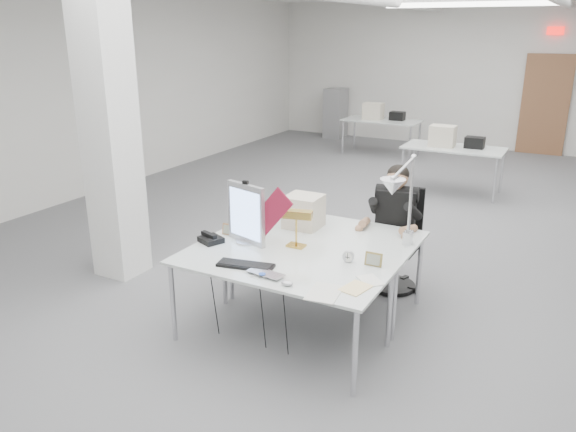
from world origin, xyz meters
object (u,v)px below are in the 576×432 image
object	(u,v)px
monitor	(246,213)
beige_monitor	(304,211)
desk_phone	(211,240)
architect_lamp	(402,208)
laptop	(262,276)
office_chair	(395,244)
seated_person	(396,208)
desk_main	(280,265)
bankers_lamp	(296,226)

from	to	relation	value
monitor	beige_monitor	xyz separation A→B (m)	(0.27, 0.61, -0.12)
desk_phone	architect_lamp	size ratio (longest dim) A/B	0.24
desk_phone	beige_monitor	size ratio (longest dim) A/B	0.59
desk_phone	architect_lamp	world-z (taller)	architect_lamp
monitor	laptop	xyz separation A→B (m)	(0.51, -0.59, -0.26)
office_chair	laptop	xyz separation A→B (m)	(-0.50, -1.82, 0.27)
desk_phone	office_chair	bearing A→B (deg)	69.78
beige_monitor	architect_lamp	size ratio (longest dim) A/B	0.41
laptop	seated_person	bearing A→B (deg)	82.01
desk_main	laptop	world-z (taller)	laptop
seated_person	desk_phone	bearing A→B (deg)	-143.71
laptop	bankers_lamp	size ratio (longest dim) A/B	0.82
desk_main	monitor	world-z (taller)	monitor
desk_main	architect_lamp	distance (m)	1.14
office_chair	desk_phone	bearing A→B (deg)	-142.66
office_chair	seated_person	distance (m)	0.41
laptop	desk_phone	distance (m)	0.91
architect_lamp	desk_phone	bearing A→B (deg)	-145.62
office_chair	beige_monitor	distance (m)	1.05
seated_person	bankers_lamp	xyz separation A→B (m)	(-0.57, -1.06, 0.04)
office_chair	bankers_lamp	bearing A→B (deg)	-126.50
desk_main	architect_lamp	bearing A→B (deg)	40.32
desk_phone	beige_monitor	bearing A→B (deg)	77.24
office_chair	architect_lamp	bearing A→B (deg)	-80.25
architect_lamp	bankers_lamp	bearing A→B (deg)	-146.71
laptop	desk_phone	world-z (taller)	desk_phone
beige_monitor	architect_lamp	bearing A→B (deg)	-12.91
office_chair	bankers_lamp	distance (m)	1.33
seated_person	desk_phone	size ratio (longest dim) A/B	4.21
beige_monitor	bankers_lamp	bearing A→B (deg)	-71.39
seated_person	monitor	distance (m)	1.56
desk_main	seated_person	size ratio (longest dim) A/B	2.17
laptop	bankers_lamp	distance (m)	0.73
bankers_lamp	beige_monitor	bearing A→B (deg)	95.16
bankers_lamp	desk_main	bearing A→B (deg)	-96.56
monitor	bankers_lamp	bearing A→B (deg)	29.57
desk_main	bankers_lamp	size ratio (longest dim) A/B	4.74
monitor	beige_monitor	size ratio (longest dim) A/B	1.64
desk_main	bankers_lamp	xyz separation A→B (m)	(-0.06, 0.40, 0.20)
seated_person	desk_phone	distance (m)	1.87
desk_main	beige_monitor	bearing A→B (deg)	104.53
seated_person	desk_phone	xyz separation A→B (m)	(-1.30, -1.34, -0.12)
desk_main	monitor	xyz separation A→B (m)	(-0.50, 0.29, 0.29)
office_chair	laptop	bearing A→B (deg)	-114.89
office_chair	seated_person	world-z (taller)	seated_person
bankers_lamp	architect_lamp	size ratio (longest dim) A/B	0.46
desk_main	office_chair	size ratio (longest dim) A/B	1.82
office_chair	beige_monitor	xyz separation A→B (m)	(-0.75, -0.61, 0.42)
monitor	architect_lamp	bearing A→B (deg)	32.02
desk_main	architect_lamp	xyz separation A→B (m)	(0.80, 0.68, 0.42)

